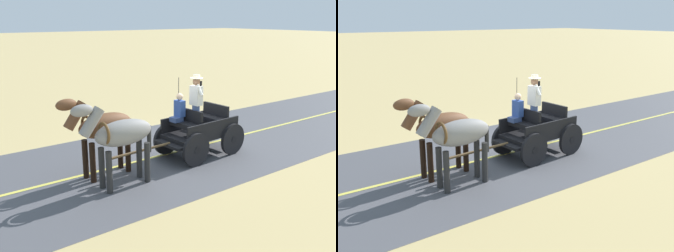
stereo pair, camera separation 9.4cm
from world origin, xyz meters
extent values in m
plane|color=tan|center=(0.00, 0.00, 0.00)|extent=(200.00, 200.00, 0.00)
cube|color=#4C4C51|center=(0.00, 0.00, 0.00)|extent=(5.81, 160.00, 0.01)
cube|color=#DBCC4C|center=(0.00, 0.00, 0.01)|extent=(0.12, 160.00, 0.00)
cube|color=black|center=(-0.59, -0.15, 0.66)|extent=(1.33, 2.27, 0.12)
cube|color=black|center=(-1.16, -0.18, 0.94)|extent=(0.18, 2.09, 0.44)
cube|color=black|center=(-0.02, -0.11, 0.94)|extent=(0.18, 2.09, 0.44)
cube|color=black|center=(-0.66, 1.07, 0.56)|extent=(1.09, 0.30, 0.08)
cube|color=black|center=(-0.52, -1.34, 0.48)|extent=(0.73, 0.24, 0.06)
cube|color=black|center=(-0.63, 0.46, 1.04)|extent=(1.04, 0.42, 0.14)
cube|color=black|center=(-0.61, 0.28, 1.26)|extent=(1.02, 0.14, 0.44)
cube|color=black|center=(-0.56, -0.64, 1.04)|extent=(1.04, 0.42, 0.14)
cube|color=black|center=(-0.55, -0.82, 1.26)|extent=(1.02, 0.14, 0.44)
cylinder|color=black|center=(-1.28, 0.59, 0.48)|extent=(0.16, 0.96, 0.96)
cylinder|color=black|center=(-1.28, 0.59, 0.48)|extent=(0.13, 0.22, 0.21)
cylinder|color=black|center=(0.01, 0.66, 0.48)|extent=(0.16, 0.96, 0.96)
cylinder|color=black|center=(0.01, 0.66, 0.48)|extent=(0.13, 0.22, 0.21)
cylinder|color=black|center=(-1.19, -0.95, 0.48)|extent=(0.16, 0.96, 0.96)
cylinder|color=black|center=(-1.19, -0.95, 0.48)|extent=(0.13, 0.22, 0.21)
cylinder|color=black|center=(0.10, -0.88, 0.48)|extent=(0.16, 0.96, 0.96)
cylinder|color=black|center=(0.10, -0.88, 0.48)|extent=(0.13, 0.22, 0.21)
cylinder|color=brown|center=(-0.72, 2.05, 0.61)|extent=(0.19, 2.00, 0.07)
cylinder|color=black|center=(-0.33, 0.48, 1.74)|extent=(0.02, 0.02, 1.30)
cylinder|color=#384C7F|center=(-0.76, 0.18, 1.17)|extent=(0.22, 0.22, 0.90)
cube|color=silver|center=(-0.76, 0.18, 1.90)|extent=(0.35, 0.24, 0.56)
sphere|color=#9E7051|center=(-0.76, 0.18, 2.30)|extent=(0.22, 0.22, 0.22)
cylinder|color=beige|center=(-0.76, 0.18, 2.40)|extent=(0.36, 0.36, 0.01)
cylinder|color=beige|center=(-0.76, 0.18, 2.45)|extent=(0.20, 0.20, 0.10)
cylinder|color=silver|center=(-0.94, 0.20, 2.08)|extent=(0.26, 0.10, 0.32)
cube|color=black|center=(-1.00, 0.22, 2.28)|extent=(0.02, 0.07, 0.14)
cube|color=#384C7F|center=(-0.38, 0.59, 1.18)|extent=(0.30, 0.34, 0.14)
cube|color=#2D4C99|center=(-0.38, 0.47, 1.49)|extent=(0.31, 0.22, 0.48)
sphere|color=beige|center=(-0.38, 0.47, 1.84)|extent=(0.20, 0.20, 0.20)
ellipsoid|color=gray|center=(-1.19, 2.82, 1.37)|extent=(0.60, 1.57, 0.64)
cylinder|color=#272726|center=(-1.38, 3.37, 0.53)|extent=(0.15, 0.15, 1.05)
cylinder|color=#272726|center=(-1.02, 3.37, 0.53)|extent=(0.15, 0.15, 1.05)
cylinder|color=#272726|center=(-1.36, 2.27, 0.53)|extent=(0.15, 0.15, 1.05)
cylinder|color=#272726|center=(-0.99, 2.28, 0.53)|extent=(0.15, 0.15, 1.05)
cylinder|color=gray|center=(-1.21, 3.67, 1.77)|extent=(0.27, 0.65, 0.73)
ellipsoid|color=gray|center=(-1.21, 3.89, 2.07)|extent=(0.23, 0.54, 0.28)
cube|color=#272726|center=(-1.21, 3.65, 1.81)|extent=(0.07, 0.50, 0.56)
cylinder|color=#272726|center=(-1.17, 2.08, 1.07)|extent=(0.11, 0.11, 0.70)
torus|color=brown|center=(-1.20, 3.37, 1.45)|extent=(0.55, 0.08, 0.55)
ellipsoid|color=brown|center=(-0.34, 2.87, 1.37)|extent=(0.70, 1.60, 0.64)
cylinder|color=black|center=(-0.58, 3.40, 0.53)|extent=(0.15, 0.15, 1.05)
cylinder|color=black|center=(-0.21, 3.43, 0.53)|extent=(0.15, 0.15, 1.05)
cylinder|color=black|center=(-0.48, 2.31, 0.53)|extent=(0.15, 0.15, 1.05)
cylinder|color=black|center=(-0.11, 2.35, 0.53)|extent=(0.15, 0.15, 1.05)
cylinder|color=brown|center=(-0.42, 3.71, 1.77)|extent=(0.32, 0.67, 0.73)
ellipsoid|color=brown|center=(-0.44, 3.93, 2.07)|extent=(0.27, 0.56, 0.28)
cube|color=black|center=(-0.42, 3.69, 1.81)|extent=(0.11, 0.51, 0.56)
cylinder|color=black|center=(-0.28, 2.14, 1.07)|extent=(0.11, 0.11, 0.70)
torus|color=brown|center=(-0.39, 3.42, 1.45)|extent=(0.55, 0.12, 0.55)
camera|label=1|loc=(-8.99, 7.27, 4.06)|focal=41.20mm
camera|label=2|loc=(-9.05, 7.19, 4.06)|focal=41.20mm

